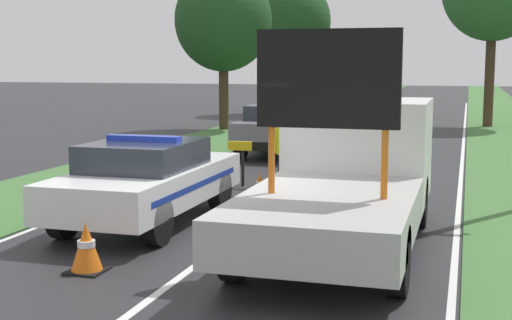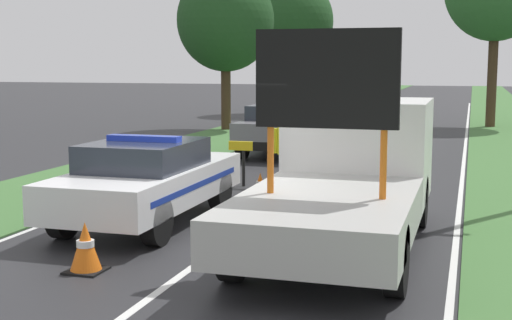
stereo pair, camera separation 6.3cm
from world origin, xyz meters
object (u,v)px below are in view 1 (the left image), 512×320
object	(u,v)px
traffic_cone_behind_barrier	(215,177)
roadside_tree_near_left	(288,22)
police_car	(148,179)
roadside_tree_near_right	(223,21)
queued_car_suv_grey	(280,128)
traffic_cone_near_truck	(290,172)
police_officer	(286,147)
work_truck	(349,171)
pedestrian_civilian	(301,150)
traffic_cone_centre_front	(86,247)
road_barrier	(302,151)
queued_car_van_white	(331,115)
traffic_cone_near_police	(260,185)

from	to	relation	value
traffic_cone_behind_barrier	roadside_tree_near_left	xyz separation A→B (m)	(-4.10, 23.05, 4.71)
police_car	roadside_tree_near_right	world-z (taller)	roadside_tree_near_right
queued_car_suv_grey	traffic_cone_near_truck	bearing A→B (deg)	107.47
police_car	traffic_cone_behind_barrier	world-z (taller)	police_car
police_car	roadside_tree_near_left	size ratio (longest dim) A/B	0.63
police_officer	work_truck	bearing A→B (deg)	96.79
traffic_cone_near_truck	roadside_tree_near_right	bearing A→B (deg)	115.86
police_officer	pedestrian_civilian	distance (m)	0.42
roadside_tree_near_left	traffic_cone_centre_front	bearing A→B (deg)	-81.07
traffic_cone_behind_barrier	queued_car_suv_grey	world-z (taller)	queued_car_suv_grey
traffic_cone_centre_front	traffic_cone_behind_barrier	distance (m)	6.58
roadside_tree_near_right	queued_car_suv_grey	bearing A→B (deg)	-59.14
traffic_cone_behind_barrier	road_barrier	bearing A→B (deg)	12.39
pedestrian_civilian	queued_car_suv_grey	distance (m)	6.72
police_car	roadside_tree_near_right	xyz separation A→B (m)	(-4.45, 16.86, 3.71)
traffic_cone_behind_barrier	roadside_tree_near_left	size ratio (longest dim) A/B	0.07
queued_car_van_white	roadside_tree_near_right	world-z (taller)	roadside_tree_near_right
road_barrier	queued_car_suv_grey	distance (m)	6.00
queued_car_van_white	police_car	bearing A→B (deg)	89.55
traffic_cone_near_police	pedestrian_civilian	bearing A→B (deg)	22.69
traffic_cone_near_police	roadside_tree_near_right	distance (m)	15.55
traffic_cone_near_truck	queued_car_van_white	distance (m)	11.54
pedestrian_civilian	queued_car_van_white	bearing A→B (deg)	106.90
traffic_cone_near_police	queued_car_suv_grey	bearing A→B (deg)	101.14
roadside_tree_near_left	traffic_cone_near_truck	bearing A→B (deg)	-75.79
traffic_cone_centre_front	roadside_tree_near_right	distance (m)	20.82
pedestrian_civilian	traffic_cone_near_police	bearing A→B (deg)	-148.32
work_truck	traffic_cone_behind_barrier	bearing A→B (deg)	-47.16
traffic_cone_near_police	traffic_cone_near_truck	world-z (taller)	traffic_cone_near_police
road_barrier	police_officer	xyz separation A→B (m)	(-0.24, -0.52, 0.14)
work_truck	police_car	bearing A→B (deg)	-2.87
pedestrian_civilian	traffic_cone_behind_barrier	xyz separation A→B (m)	(-2.02, 0.30, -0.72)
work_truck	road_barrier	world-z (taller)	work_truck
traffic_cone_centre_front	traffic_cone_near_truck	world-z (taller)	traffic_cone_centre_front
police_car	traffic_cone_behind_barrier	xyz separation A→B (m)	(-0.08, 3.62, -0.52)
police_officer	queued_car_van_white	size ratio (longest dim) A/B	0.40
road_barrier	roadside_tree_near_right	size ratio (longest dim) A/B	0.52
police_car	queued_car_van_white	bearing A→B (deg)	94.66
pedestrian_civilian	traffic_cone_centre_front	distance (m)	6.46
pedestrian_civilian	roadside_tree_near_right	size ratio (longest dim) A/B	0.25
traffic_cone_near_truck	traffic_cone_behind_barrier	size ratio (longest dim) A/B	0.96
work_truck	traffic_cone_near_police	distance (m)	3.99
pedestrian_civilian	traffic_cone_near_police	distance (m)	1.13
police_officer	queued_car_suv_grey	xyz separation A→B (m)	(-1.75, 6.18, -0.18)
pedestrian_civilian	work_truck	bearing A→B (deg)	-56.34
traffic_cone_centre_front	queued_car_van_white	size ratio (longest dim) A/B	0.16
traffic_cone_near_truck	roadside_tree_near_left	size ratio (longest dim) A/B	0.07
traffic_cone_behind_barrier	roadside_tree_near_left	distance (m)	23.88
roadside_tree_near_right	queued_car_van_white	bearing A→B (deg)	-5.67
police_officer	roadside_tree_near_left	bearing A→B (deg)	-97.49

